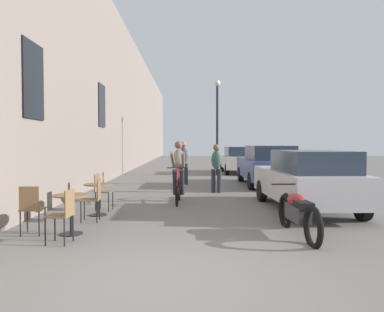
{
  "coord_description": "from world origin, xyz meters",
  "views": [
    {
      "loc": [
        0.23,
        -4.52,
        1.65
      ],
      "look_at": [
        0.42,
        10.64,
        1.13
      ],
      "focal_mm": 35.19,
      "sensor_mm": 36.0,
      "label": 1
    }
  ],
  "objects_px": {
    "street_lamp": "(217,115)",
    "parked_car_nearest": "(307,179)",
    "cafe_table_near": "(71,206)",
    "cafe_table_mid": "(98,193)",
    "cafe_chair_near_toward_street": "(31,207)",
    "pedestrian_mid": "(184,160)",
    "parked_car_third": "(239,159)",
    "cafe_chair_mid_toward_street": "(94,197)",
    "cafe_chair_mid_toward_wall": "(101,189)",
    "pedestrian_near": "(216,165)",
    "parked_car_second": "(267,165)",
    "cyclist_on_bicycle": "(178,173)",
    "cafe_chair_near_toward_wall": "(64,212)",
    "parked_motorcycle": "(298,213)"
  },
  "relations": [
    {
      "from": "cafe_chair_near_toward_wall",
      "to": "cafe_chair_mid_toward_wall",
      "type": "xyz_separation_m",
      "value": [
        -0.09,
        3.08,
        0.0
      ]
    },
    {
      "from": "street_lamp",
      "to": "parked_car_third",
      "type": "distance_m",
      "value": 2.97
    },
    {
      "from": "pedestrian_mid",
      "to": "parked_car_nearest",
      "type": "height_order",
      "value": "pedestrian_mid"
    },
    {
      "from": "cafe_chair_mid_toward_street",
      "to": "cafe_chair_near_toward_street",
      "type": "bearing_deg",
      "value": -124.37
    },
    {
      "from": "street_lamp",
      "to": "parked_motorcycle",
      "type": "distance_m",
      "value": 13.03
    },
    {
      "from": "cafe_table_near",
      "to": "street_lamp",
      "type": "bearing_deg",
      "value": 73.87
    },
    {
      "from": "cafe_chair_near_toward_street",
      "to": "pedestrian_mid",
      "type": "relative_size",
      "value": 0.52
    },
    {
      "from": "parked_car_second",
      "to": "parked_car_nearest",
      "type": "bearing_deg",
      "value": -91.89
    },
    {
      "from": "pedestrian_mid",
      "to": "parked_car_second",
      "type": "xyz_separation_m",
      "value": [
        3.26,
        -0.43,
        -0.16
      ]
    },
    {
      "from": "cafe_chair_mid_toward_street",
      "to": "cafe_chair_mid_toward_wall",
      "type": "relative_size",
      "value": 1.0
    },
    {
      "from": "cafe_table_near",
      "to": "pedestrian_mid",
      "type": "xyz_separation_m",
      "value": [
        1.95,
        8.21,
        0.45
      ]
    },
    {
      "from": "cafe_table_mid",
      "to": "pedestrian_mid",
      "type": "relative_size",
      "value": 0.42
    },
    {
      "from": "cafe_table_near",
      "to": "parked_car_second",
      "type": "xyz_separation_m",
      "value": [
        5.21,
        7.78,
        0.29
      ]
    },
    {
      "from": "pedestrian_near",
      "to": "parked_car_nearest",
      "type": "relative_size",
      "value": 0.39
    },
    {
      "from": "cafe_table_near",
      "to": "parked_car_nearest",
      "type": "distance_m",
      "value": 5.56
    },
    {
      "from": "parked_car_second",
      "to": "cyclist_on_bicycle",
      "type": "bearing_deg",
      "value": -129.52
    },
    {
      "from": "street_lamp",
      "to": "parked_car_nearest",
      "type": "distance_m",
      "value": 10.6
    },
    {
      "from": "parked_car_nearest",
      "to": "parked_car_third",
      "type": "bearing_deg",
      "value": 90.52
    },
    {
      "from": "pedestrian_mid",
      "to": "parked_car_second",
      "type": "relative_size",
      "value": 0.39
    },
    {
      "from": "cafe_chair_near_toward_street",
      "to": "cafe_table_mid",
      "type": "relative_size",
      "value": 1.24
    },
    {
      "from": "cafe_chair_near_toward_wall",
      "to": "parked_car_third",
      "type": "xyz_separation_m",
      "value": [
        4.85,
        14.51,
        0.24
      ]
    },
    {
      "from": "cafe_chair_near_toward_street",
      "to": "cafe_chair_mid_toward_street",
      "type": "xyz_separation_m",
      "value": [
        0.82,
        1.2,
        0.0
      ]
    },
    {
      "from": "parked_car_nearest",
      "to": "parked_motorcycle",
      "type": "xyz_separation_m",
      "value": [
        -0.95,
        -2.5,
        -0.36
      ]
    },
    {
      "from": "street_lamp",
      "to": "parked_car_third",
      "type": "bearing_deg",
      "value": 44.82
    },
    {
      "from": "cafe_chair_near_toward_street",
      "to": "parked_car_second",
      "type": "xyz_separation_m",
      "value": [
        5.9,
        7.86,
        0.29
      ]
    },
    {
      "from": "cafe_table_mid",
      "to": "pedestrian_mid",
      "type": "bearing_deg",
      "value": 73.59
    },
    {
      "from": "cafe_chair_mid_toward_wall",
      "to": "parked_car_second",
      "type": "height_order",
      "value": "parked_car_second"
    },
    {
      "from": "cafe_chair_near_toward_wall",
      "to": "cafe_chair_mid_toward_street",
      "type": "distance_m",
      "value": 1.76
    },
    {
      "from": "cafe_table_near",
      "to": "parked_car_second",
      "type": "height_order",
      "value": "parked_car_second"
    },
    {
      "from": "cyclist_on_bicycle",
      "to": "cafe_table_mid",
      "type": "bearing_deg",
      "value": -133.1
    },
    {
      "from": "parked_car_second",
      "to": "street_lamp",
      "type": "bearing_deg",
      "value": 108.03
    },
    {
      "from": "cyclist_on_bicycle",
      "to": "parked_car_second",
      "type": "relative_size",
      "value": 0.4
    },
    {
      "from": "cafe_chair_near_toward_wall",
      "to": "cyclist_on_bicycle",
      "type": "distance_m",
      "value": 4.7
    },
    {
      "from": "cafe_chair_mid_toward_street",
      "to": "pedestrian_mid",
      "type": "distance_m",
      "value": 7.33
    },
    {
      "from": "cafe_chair_mid_toward_street",
      "to": "parked_car_nearest",
      "type": "height_order",
      "value": "parked_car_nearest"
    },
    {
      "from": "parked_car_second",
      "to": "cafe_chair_near_toward_street",
      "type": "bearing_deg",
      "value": -126.89
    },
    {
      "from": "cafe_chair_mid_toward_wall",
      "to": "parked_car_nearest",
      "type": "xyz_separation_m",
      "value": [
        5.05,
        -0.09,
        0.25
      ]
    },
    {
      "from": "parked_motorcycle",
      "to": "pedestrian_near",
      "type": "bearing_deg",
      "value": 99.8
    },
    {
      "from": "cafe_table_near",
      "to": "cafe_table_mid",
      "type": "bearing_deg",
      "value": 88.08
    },
    {
      "from": "parked_motorcycle",
      "to": "street_lamp",
      "type": "bearing_deg",
      "value": 91.97
    },
    {
      "from": "parked_car_third",
      "to": "cafe_table_mid",
      "type": "bearing_deg",
      "value": -111.94
    },
    {
      "from": "parked_car_nearest",
      "to": "parked_motorcycle",
      "type": "height_order",
      "value": "parked_car_nearest"
    },
    {
      "from": "cafe_table_near",
      "to": "cyclist_on_bicycle",
      "type": "height_order",
      "value": "cyclist_on_bicycle"
    },
    {
      "from": "cyclist_on_bicycle",
      "to": "cafe_chair_mid_toward_wall",
      "type": "bearing_deg",
      "value": -146.05
    },
    {
      "from": "cafe_table_near",
      "to": "cafe_chair_mid_toward_wall",
      "type": "distance_m",
      "value": 2.45
    },
    {
      "from": "cafe_chair_near_toward_street",
      "to": "parked_car_third",
      "type": "relative_size",
      "value": 0.22
    },
    {
      "from": "cyclist_on_bicycle",
      "to": "cafe_table_near",
      "type": "bearing_deg",
      "value": -116.54
    },
    {
      "from": "cafe_chair_mid_toward_street",
      "to": "pedestrian_mid",
      "type": "bearing_deg",
      "value": 75.64
    },
    {
      "from": "cafe_chair_mid_toward_street",
      "to": "pedestrian_near",
      "type": "bearing_deg",
      "value": 57.45
    },
    {
      "from": "cafe_chair_near_toward_wall",
      "to": "parked_car_third",
      "type": "relative_size",
      "value": 0.22
    }
  ]
}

